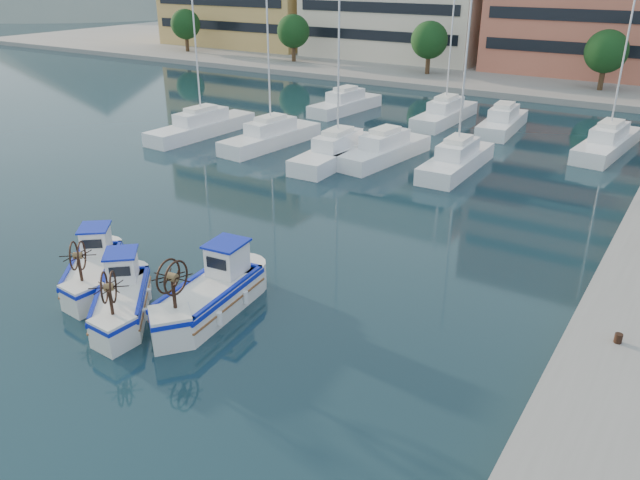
% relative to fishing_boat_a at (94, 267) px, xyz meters
% --- Properties ---
extents(ground, '(300.00, 300.00, 0.00)m').
position_rel_fishing_boat_a_xyz_m(ground, '(5.51, -1.41, -0.72)').
color(ground, '#17343D').
rests_on(ground, ground).
extents(quay, '(3.00, 60.00, 1.20)m').
position_rel_fishing_boat_a_xyz_m(quay, '(18.51, 6.59, -0.12)').
color(quay, gray).
rests_on(quay, ground).
extents(hill_west, '(180.00, 180.00, 60.00)m').
position_rel_fishing_boat_a_xyz_m(hill_west, '(-134.49, 108.59, -0.72)').
color(hill_west, slate).
rests_on(hill_west, ground).
extents(yacht_marina, '(38.38, 23.07, 11.50)m').
position_rel_fishing_boat_a_xyz_m(yacht_marina, '(2.27, 26.84, -0.20)').
color(yacht_marina, white).
rests_on(yacht_marina, ground).
extents(fishing_boat_a, '(3.87, 4.18, 2.62)m').
position_rel_fishing_boat_a_xyz_m(fishing_boat_a, '(0.00, 0.00, 0.00)').
color(fishing_boat_a, silver).
rests_on(fishing_boat_a, ground).
extents(fishing_boat_b, '(3.94, 4.14, 2.63)m').
position_rel_fishing_boat_a_xyz_m(fishing_boat_b, '(2.83, -1.07, 0.00)').
color(fishing_boat_b, silver).
rests_on(fishing_boat_b, ground).
extents(fishing_boat_c, '(2.43, 4.86, 2.97)m').
position_rel_fishing_boat_a_xyz_m(fishing_boat_c, '(5.43, 0.87, 0.09)').
color(fishing_boat_c, silver).
rests_on(fishing_boat_c, ground).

